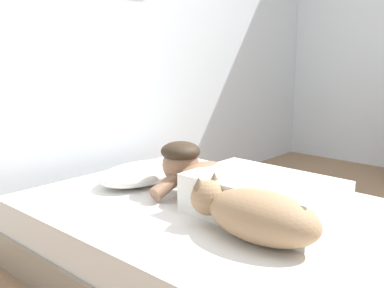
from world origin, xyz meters
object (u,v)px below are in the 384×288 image
Objects in this scene: cell_phone at (250,219)px; coffee_cup at (189,178)px; bed at (224,244)px; person_lying at (238,187)px; dog at (255,214)px; pillow at (141,173)px.

coffee_cup is at bearing 69.69° from cell_phone.
bed is 0.29m from person_lying.
dog is at bearing -140.14° from cell_phone.
dog reaches higher than coffee_cup.
coffee_cup is at bearing -54.69° from pillow.
coffee_cup is at bearing 65.83° from bed.
pillow is at bearing 88.94° from bed.
pillow is at bearing 77.39° from dog.
person_lying is 0.33m from dog.
person_lying is 0.45m from coffee_cup.
person_lying reaches higher than pillow.
cell_phone reaches higher than bed.
bed is 2.13× the size of person_lying.
pillow is 0.65m from person_lying.
coffee_cup is at bearing 62.05° from dog.
dog reaches higher than cell_phone.
dog is (-0.19, -0.30, 0.28)m from bed.
cell_phone is at bearing -101.02° from bed.
dog is at bearing -102.61° from pillow.
person_lying is 0.17m from cell_phone.
person_lying is 1.60× the size of dog.
person_lying is at bearing 60.61° from cell_phone.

